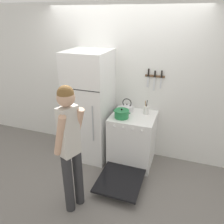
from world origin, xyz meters
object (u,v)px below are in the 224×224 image
at_px(utensil_jar, 146,110).
at_px(dutch_oven_pot, 122,114).
at_px(stove_range, 132,140).
at_px(tea_kettle, 127,108).
at_px(person, 70,145).
at_px(refrigerator, 90,107).

bearing_deg(utensil_jar, dutch_oven_pot, -141.45).
bearing_deg(utensil_jar, stove_range, -135.35).
height_order(tea_kettle, person, person).
relative_size(stove_range, person, 0.80).
distance_m(tea_kettle, person, 1.37).
bearing_deg(refrigerator, stove_range, -1.48).
relative_size(refrigerator, utensil_jar, 7.92).
distance_m(refrigerator, dutch_oven_pot, 0.61).
bearing_deg(utensil_jar, refrigerator, -170.58).
bearing_deg(dutch_oven_pot, tea_kettle, 87.20).
bearing_deg(stove_range, utensil_jar, 44.65).
bearing_deg(refrigerator, person, -76.25).
bearing_deg(dutch_oven_pot, refrigerator, 169.32).
xyz_separation_m(tea_kettle, person, (-0.32, -1.33, 0.02)).
height_order(refrigerator, tea_kettle, refrigerator).
bearing_deg(tea_kettle, refrigerator, -166.32).
distance_m(dutch_oven_pot, utensil_jar, 0.43).
bearing_deg(dutch_oven_pot, person, -105.83).
distance_m(refrigerator, tea_kettle, 0.63).
relative_size(dutch_oven_pot, person, 0.16).
relative_size(tea_kettle, utensil_jar, 1.06).
xyz_separation_m(stove_range, tea_kettle, (-0.15, 0.17, 0.51)).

